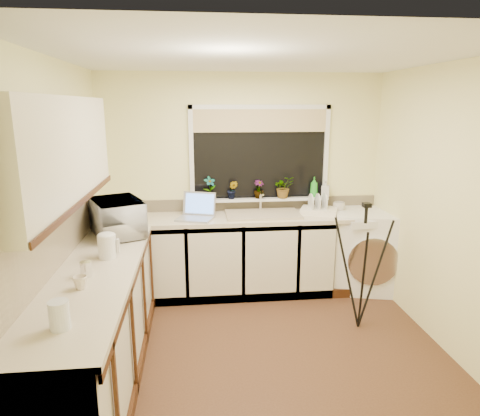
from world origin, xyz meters
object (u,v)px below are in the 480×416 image
(plant_b, at_px, (232,190))
(dish_rack, at_px, (319,211))
(steel_jar, at_px, (86,269))
(cup_left, at_px, (80,282))
(cup_back, at_px, (339,207))
(microwave, at_px, (118,217))
(soap_bottle_green, at_px, (314,187))
(laptop, at_px, (197,212))
(kettle, at_px, (107,247))
(tripod, at_px, (362,267))
(washing_machine, at_px, (362,250))
(plant_a, at_px, (210,188))
(soap_bottle_clear, at_px, (325,189))
(plant_c, at_px, (259,189))
(glass_jug, at_px, (59,315))
(plant_d, at_px, (284,187))

(plant_b, bearing_deg, dish_rack, -10.36)
(steel_jar, xyz_separation_m, cup_left, (0.01, -0.21, -0.01))
(dish_rack, distance_m, cup_back, 0.26)
(microwave, distance_m, soap_bottle_green, 2.25)
(laptop, distance_m, cup_left, 1.92)
(kettle, relative_size, tripod, 0.15)
(tripod, relative_size, cup_left, 12.89)
(washing_machine, distance_m, kettle, 2.91)
(kettle, distance_m, soap_bottle_green, 2.54)
(dish_rack, relative_size, plant_a, 1.50)
(plant_b, height_order, soap_bottle_green, soap_bottle_green)
(tripod, height_order, cup_back, tripod)
(washing_machine, distance_m, microwave, 2.75)
(laptop, xyz_separation_m, soap_bottle_clear, (1.50, 0.24, 0.18))
(tripod, relative_size, plant_c, 5.87)
(plant_b, relative_size, plant_c, 1.01)
(steel_jar, relative_size, cup_back, 0.81)
(steel_jar, bearing_deg, dish_rack, 36.36)
(kettle, bearing_deg, tripod, 7.11)
(plant_b, bearing_deg, steel_jar, -124.19)
(tripod, height_order, cup_left, tripod)
(kettle, height_order, cup_left, kettle)
(soap_bottle_green, bearing_deg, plant_a, -179.40)
(washing_machine, height_order, microwave, microwave)
(glass_jug, relative_size, steel_jar, 1.46)
(kettle, relative_size, plant_d, 0.74)
(soap_bottle_green, bearing_deg, microwave, -159.43)
(washing_machine, distance_m, plant_d, 1.17)
(soap_bottle_green, xyz_separation_m, cup_back, (0.26, -0.14, -0.21))
(microwave, xyz_separation_m, cup_back, (2.37, 0.65, -0.11))
(plant_d, height_order, cup_back, plant_d)
(washing_machine, height_order, cup_left, cup_left)
(plant_b, xyz_separation_m, soap_bottle_green, (0.96, 0.02, 0.01))
(plant_a, bearing_deg, kettle, -121.81)
(tripod, distance_m, plant_d, 1.36)
(cup_back, relative_size, cup_left, 1.45)
(plant_c, xyz_separation_m, plant_d, (0.29, -0.01, 0.02))
(laptop, relative_size, plant_c, 2.17)
(plant_a, relative_size, plant_c, 1.25)
(steel_jar, bearing_deg, washing_machine, 29.92)
(microwave, xyz_separation_m, plant_a, (0.89, 0.78, 0.11))
(microwave, bearing_deg, soap_bottle_clear, -95.28)
(plant_c, distance_m, soap_bottle_clear, 0.78)
(plant_d, relative_size, soap_bottle_green, 1.09)
(glass_jug, height_order, steel_jar, glass_jug)
(plant_b, xyz_separation_m, plant_c, (0.31, 0.01, -0.00))
(glass_jug, xyz_separation_m, cup_left, (-0.02, 0.53, -0.04))
(washing_machine, height_order, cup_back, cup_back)
(microwave, xyz_separation_m, soap_bottle_green, (2.11, 0.79, 0.10))
(dish_rack, height_order, cup_left, cup_left)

